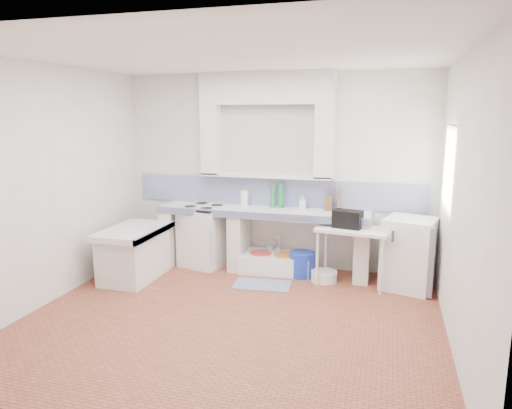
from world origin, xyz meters
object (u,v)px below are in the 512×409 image
(stove, at_px, (204,237))
(sink, at_px, (276,263))
(side_table, at_px, (352,257))
(fridge, at_px, (409,254))

(stove, height_order, sink, stove)
(sink, relative_size, side_table, 1.07)
(side_table, distance_m, fridge, 0.72)
(sink, distance_m, side_table, 1.14)
(fridge, bearing_deg, side_table, -158.04)
(fridge, bearing_deg, stove, -167.43)
(side_table, relative_size, fridge, 1.00)
(sink, xyz_separation_m, fridge, (1.79, -0.17, 0.34))
(stove, bearing_deg, fridge, 10.50)
(side_table, height_order, fridge, fridge)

